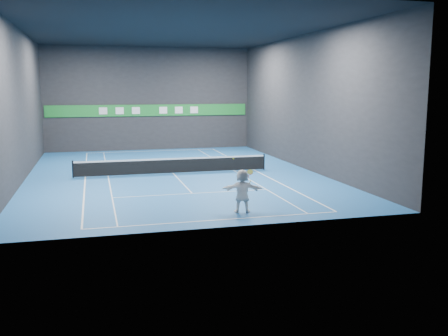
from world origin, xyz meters
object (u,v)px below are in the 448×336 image
object	(u,v)px
tennis_ball	(233,158)
tennis_racket	(249,174)
player	(242,191)
tennis_net	(173,165)

from	to	relation	value
tennis_ball	tennis_racket	size ratio (longest dim) A/B	0.10
player	tennis_ball	xyz separation A→B (m)	(-0.35, 0.20, 1.44)
player	tennis_racket	world-z (taller)	player
tennis_net	tennis_racket	size ratio (longest dim) A/B	16.99
player	tennis_ball	size ratio (longest dim) A/B	26.94
tennis_ball	tennis_net	distance (m)	10.89
tennis_ball	tennis_net	bearing A→B (deg)	95.50
tennis_ball	tennis_racket	distance (m)	1.00
player	tennis_net	xyz separation A→B (m)	(-1.38, 10.88, -0.43)
tennis_net	tennis_racket	world-z (taller)	tennis_racket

